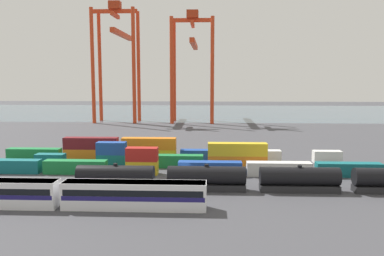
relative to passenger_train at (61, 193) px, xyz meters
name	(u,v)px	position (x,y,z in m)	size (l,w,h in m)	color
ground_plane	(193,143)	(16.21, 58.43, -2.14)	(420.00, 420.00, 0.00)	#424247
harbour_water	(201,112)	(16.21, 165.70, -2.14)	(400.00, 110.00, 0.01)	#475B6B
passenger_train	(61,193)	(0.00, 0.00, 0.00)	(41.50, 3.14, 3.90)	silver
freight_tank_row	(299,179)	(35.78, 9.79, -0.08)	(73.21, 2.91, 4.37)	#232326
shipping_container_0	(10,166)	(-17.86, 20.33, -0.84)	(12.10, 2.44, 2.60)	#146066
shipping_container_1	(76,167)	(-4.83, 20.33, -0.84)	(12.10, 2.44, 2.60)	#197538
shipping_container_2	(142,168)	(8.20, 20.33, -0.84)	(6.04, 2.44, 2.60)	gold
shipping_container_3	(142,154)	(8.20, 20.33, 1.76)	(6.04, 2.44, 2.60)	#AD211C
shipping_container_4	(210,168)	(21.23, 20.33, -0.84)	(12.10, 2.44, 2.60)	#1C4299
shipping_container_5	(279,169)	(34.26, 20.33, -0.84)	(12.10, 2.44, 2.60)	silver
shipping_container_6	(349,170)	(47.29, 20.33, -0.84)	(12.10, 2.44, 2.60)	#146066
shipping_container_7	(50,160)	(-12.37, 26.60, -0.84)	(6.04, 2.44, 2.60)	#146066
shipping_container_8	(112,160)	(0.70, 26.60, -0.84)	(6.04, 2.44, 2.60)	#146066
shipping_container_9	(111,148)	(0.70, 26.60, 1.76)	(6.04, 2.44, 2.60)	#1C4299
shipping_container_10	(174,161)	(13.77, 26.60, -0.84)	(12.10, 2.44, 2.60)	#197538
shipping_container_11	(237,162)	(26.85, 26.60, -0.84)	(12.10, 2.44, 2.60)	orange
shipping_container_12	(237,149)	(26.85, 26.60, 1.76)	(12.10, 2.44, 2.60)	gold
shipping_container_13	(34,154)	(-18.64, 32.87, -0.84)	(12.10, 2.44, 2.60)	#197538
shipping_container_14	(91,155)	(-5.53, 32.87, -0.84)	(12.10, 2.44, 2.60)	orange
shipping_container_15	(91,143)	(-5.53, 32.87, 1.76)	(12.10, 2.44, 2.60)	maroon
shipping_container_16	(149,155)	(7.59, 32.87, -0.84)	(12.10, 2.44, 2.60)	gold
shipping_container_17	(149,144)	(7.59, 32.87, 1.76)	(12.10, 2.44, 2.60)	orange
shipping_container_18	(208,156)	(20.70, 32.87, -0.84)	(12.10, 2.44, 2.60)	#1C4299
shipping_container_19	(267,156)	(33.82, 32.87, -0.84)	(6.04, 2.44, 2.60)	silver
shipping_container_20	(327,157)	(46.93, 32.87, -0.84)	(6.04, 2.44, 2.60)	silver
gantry_crane_west	(117,49)	(-18.39, 115.90, 28.59)	(18.55, 38.54, 50.10)	red
gantry_crane_central	(193,55)	(13.79, 116.61, 26.28)	(18.03, 42.01, 46.26)	red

